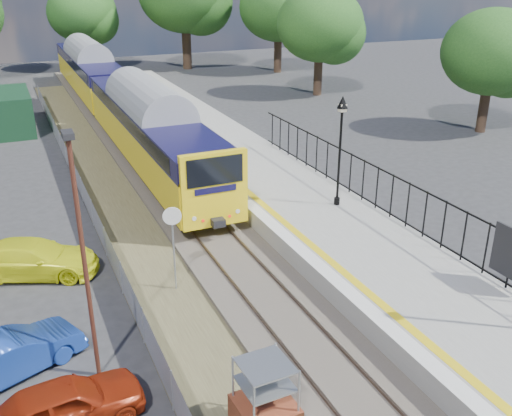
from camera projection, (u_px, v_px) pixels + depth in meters
ground at (288, 327)px, 17.35m from camera, size 120.00×120.00×0.00m
track_bed at (180, 212)px, 25.29m from camera, size 5.90×80.00×0.29m
platform at (292, 202)px, 25.48m from camera, size 5.00×70.00×0.90m
platform_edge at (249, 199)px, 24.54m from camera, size 0.90×70.00×0.01m
victorian_lamp_north at (341, 126)px, 22.72m from camera, size 0.44×0.44×4.60m
palisade_fence at (421, 211)px, 20.96m from camera, size 0.12×26.00×2.00m
wire_fence at (85, 197)px, 25.66m from camera, size 0.06×52.00×1.20m
tree_line at (91, 11)px, 50.71m from camera, size 56.80×43.80×11.88m
train at (112, 91)px, 39.00m from camera, size 2.82×40.83×3.51m
brick_plinth at (265, 403)px, 12.89m from camera, size 1.35×1.35×2.09m
speed_sign at (173, 234)px, 18.52m from camera, size 0.61×0.15×3.06m
carpark_lamp at (82, 247)px, 13.81m from camera, size 0.25×0.50×6.72m
car_red at (64, 405)px, 13.33m from camera, size 3.92×2.01×1.27m
car_blue at (14, 354)px, 15.16m from camera, size 3.88×2.64×1.21m
car_yellow at (33, 258)px, 20.07m from camera, size 4.83×3.36×1.30m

